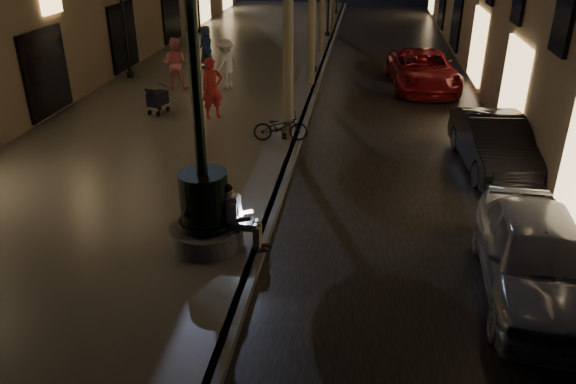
% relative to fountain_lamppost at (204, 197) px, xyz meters
% --- Properties ---
extents(ground, '(120.00, 120.00, 0.00)m').
position_rel_fountain_lamppost_xyz_m(ground, '(1.00, 13.00, -1.21)').
color(ground, black).
rests_on(ground, ground).
extents(cobble_lane, '(6.00, 45.00, 0.02)m').
position_rel_fountain_lamppost_xyz_m(cobble_lane, '(4.00, 13.00, -1.20)').
color(cobble_lane, black).
rests_on(cobble_lane, ground).
extents(promenade, '(8.00, 45.00, 0.20)m').
position_rel_fountain_lamppost_xyz_m(promenade, '(-3.00, 13.00, -1.11)').
color(promenade, slate).
rests_on(promenade, ground).
extents(curb_strip, '(0.25, 45.00, 0.20)m').
position_rel_fountain_lamppost_xyz_m(curb_strip, '(1.00, 13.00, -1.11)').
color(curb_strip, '#59595B').
rests_on(curb_strip, ground).
extents(fountain_lamppost, '(1.40, 1.40, 5.21)m').
position_rel_fountain_lamppost_xyz_m(fountain_lamppost, '(0.00, 0.00, 0.00)').
color(fountain_lamppost, '#59595B').
rests_on(fountain_lamppost, promenade).
extents(seated_man_laptop, '(0.93, 0.32, 1.31)m').
position_rel_fountain_lamppost_xyz_m(seated_man_laptop, '(0.61, 0.00, -0.32)').
color(seated_man_laptop, tan).
rests_on(seated_man_laptop, promenade).
extents(lamp_curb_a, '(0.36, 0.36, 4.81)m').
position_rel_fountain_lamppost_xyz_m(lamp_curb_a, '(0.70, 6.00, 2.02)').
color(lamp_curb_a, black).
rests_on(lamp_curb_a, promenade).
extents(stroller, '(0.57, 0.97, 0.98)m').
position_rel_fountain_lamppost_xyz_m(stroller, '(-3.70, 7.68, -0.52)').
color(stroller, black).
rests_on(stroller, promenade).
extents(car_front, '(2.01, 4.42, 1.47)m').
position_rel_fountain_lamppost_xyz_m(car_front, '(5.87, -0.50, -0.48)').
color(car_front, '#9E9FA5').
rests_on(car_front, ground).
extents(car_second, '(1.82, 4.30, 1.38)m').
position_rel_fountain_lamppost_xyz_m(car_second, '(6.20, 5.02, -0.52)').
color(car_second, black).
rests_on(car_second, ground).
extents(car_third, '(2.70, 5.16, 1.39)m').
position_rel_fountain_lamppost_xyz_m(car_third, '(5.00, 12.69, -0.52)').
color(car_third, maroon).
rests_on(car_third, ground).
extents(pedestrian_red, '(0.82, 0.76, 1.88)m').
position_rel_fountain_lamppost_xyz_m(pedestrian_red, '(-1.84, 7.54, -0.07)').
color(pedestrian_red, '#AC2422').
rests_on(pedestrian_red, promenade).
extents(pedestrian_pink, '(0.91, 0.71, 1.86)m').
position_rel_fountain_lamppost_xyz_m(pedestrian_pink, '(-4.06, 10.69, -0.08)').
color(pedestrian_pink, pink).
rests_on(pedestrian_pink, promenade).
extents(pedestrian_white, '(1.17, 1.35, 1.81)m').
position_rel_fountain_lamppost_xyz_m(pedestrian_white, '(-2.22, 10.92, -0.11)').
color(pedestrian_white, silver).
rests_on(pedestrian_white, promenade).
extents(pedestrian_blue, '(0.91, 0.93, 1.57)m').
position_rel_fountain_lamppost_xyz_m(pedestrian_blue, '(-3.80, 13.89, -0.23)').
color(pedestrian_blue, '#2A559C').
rests_on(pedestrian_blue, promenade).
extents(pedestrian_dark, '(0.67, 0.89, 1.64)m').
position_rel_fountain_lamppost_xyz_m(pedestrian_dark, '(-3.97, 14.57, -0.19)').
color(pedestrian_dark, '#36353A').
rests_on(pedestrian_dark, promenade).
extents(bicycle, '(1.60, 0.75, 0.81)m').
position_rel_fountain_lamppost_xyz_m(bicycle, '(0.57, 5.79, -0.61)').
color(bicycle, black).
rests_on(bicycle, promenade).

